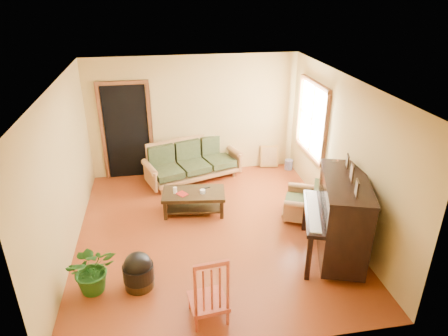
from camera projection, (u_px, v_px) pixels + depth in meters
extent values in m
plane|color=#65240D|center=(211.00, 231.00, 6.95)|extent=(5.00, 5.00, 0.00)
cube|color=black|center=(127.00, 132.00, 8.51)|extent=(1.08, 0.16, 2.05)
cube|color=white|center=(312.00, 119.00, 7.81)|extent=(0.12, 1.36, 1.46)
cube|color=#946336|center=(193.00, 161.00, 8.58)|extent=(2.20, 1.45, 0.87)
cube|color=black|center=(194.00, 202.00, 7.45)|extent=(1.21, 0.76, 0.42)
cube|color=#946336|center=(302.00, 199.00, 7.21)|extent=(0.96, 0.98, 0.75)
cube|color=black|center=(342.00, 219.00, 6.07)|extent=(1.31, 1.70, 1.33)
cylinder|color=black|center=(139.00, 274.00, 5.61)|extent=(0.57, 0.57, 0.41)
cube|color=maroon|center=(208.00, 286.00, 4.97)|extent=(0.52, 0.56, 1.00)
cube|color=#C29240|center=(269.00, 156.00, 9.23)|extent=(0.42, 0.15, 0.55)
cylinder|color=#3544A0|center=(289.00, 165.00, 9.20)|extent=(0.22, 0.22, 0.23)
imported|color=#1F5317|center=(93.00, 269.00, 5.48)|extent=(0.77, 0.70, 0.73)
imported|color=maroon|center=(179.00, 195.00, 7.22)|extent=(0.24, 0.25, 0.02)
cylinder|color=silver|center=(175.00, 190.00, 7.30)|extent=(0.07, 0.07, 0.12)
cylinder|color=white|center=(203.00, 191.00, 7.32)|extent=(0.11, 0.11, 0.07)
cube|color=black|center=(206.00, 188.00, 7.50)|extent=(0.15, 0.07, 0.01)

